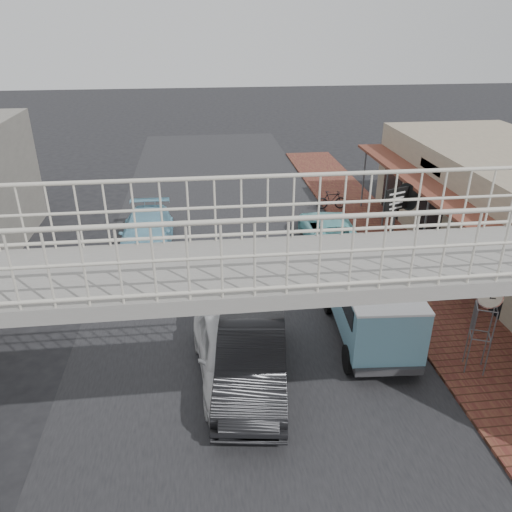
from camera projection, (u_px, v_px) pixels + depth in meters
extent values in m
plane|color=black|center=(250.00, 370.00, 13.55)|extent=(120.00, 120.00, 0.00)
cube|color=black|center=(250.00, 370.00, 13.55)|extent=(10.00, 60.00, 0.01)
cube|color=brown|center=(431.00, 298.00, 16.91)|extent=(3.00, 40.00, 0.10)
cube|color=brown|center=(465.00, 207.00, 16.69)|extent=(1.80, 18.00, 0.12)
cube|color=silver|center=(431.00, 167.00, 19.69)|extent=(0.08, 2.60, 0.90)
cube|color=gray|center=(276.00, 270.00, 7.75)|extent=(14.00, 2.00, 0.24)
cube|color=beige|center=(268.00, 208.00, 8.31)|extent=(14.00, 0.08, 1.10)
cube|color=beige|center=(287.00, 257.00, 6.61)|extent=(14.00, 0.08, 1.10)
imported|color=white|center=(231.00, 351.00, 13.04)|extent=(2.14, 4.62, 1.53)
imported|color=black|center=(251.00, 356.00, 12.81)|extent=(2.35, 5.10, 1.62)
imported|color=#76C9CD|center=(330.00, 230.00, 20.76)|extent=(2.33, 4.72, 1.29)
imported|color=#78B7D0|center=(146.00, 234.00, 20.22)|extent=(2.07, 5.02, 1.45)
cylinder|color=black|center=(329.00, 301.00, 16.07)|extent=(0.32, 0.80, 0.78)
cylinder|color=black|center=(383.00, 300.00, 16.14)|extent=(0.32, 0.80, 0.78)
cylinder|color=black|center=(350.00, 359.00, 13.35)|extent=(0.32, 0.80, 0.78)
cylinder|color=black|center=(414.00, 357.00, 13.43)|extent=(0.32, 0.80, 0.78)
cube|color=#679DB3|center=(374.00, 306.00, 14.05)|extent=(2.14, 3.70, 1.51)
cube|color=#679DB3|center=(356.00, 279.00, 16.02)|extent=(1.88, 1.13, 1.01)
cube|color=black|center=(375.00, 293.00, 13.87)|extent=(2.14, 3.03, 0.56)
cube|color=silver|center=(377.00, 281.00, 13.71)|extent=(2.17, 3.70, 0.07)
imported|color=black|center=(389.00, 265.00, 18.05)|extent=(1.78, 0.93, 0.89)
imported|color=black|center=(331.00, 200.00, 24.42)|extent=(1.52, 0.43, 0.91)
cylinder|color=#59595B|center=(469.00, 332.00, 13.29)|extent=(0.04, 0.04, 1.95)
cylinder|color=#59595B|center=(488.00, 335.00, 13.17)|extent=(0.04, 0.04, 1.95)
cylinder|color=#59595B|center=(471.00, 342.00, 12.89)|extent=(0.04, 0.04, 1.95)
cylinder|color=#59595B|center=(490.00, 345.00, 12.77)|extent=(0.04, 0.04, 1.95)
cylinder|color=silver|center=(490.00, 296.00, 12.47)|extent=(0.67, 0.45, 0.63)
cylinder|color=beige|center=(490.00, 298.00, 12.37)|extent=(0.52, 0.23, 0.56)
cylinder|color=beige|center=(489.00, 293.00, 12.57)|extent=(0.52, 0.23, 0.56)
cylinder|color=#59595B|center=(393.00, 224.00, 19.12)|extent=(0.10, 0.10, 2.79)
cube|color=black|center=(397.00, 199.00, 18.66)|extent=(1.09, 0.49, 0.87)
cone|color=black|center=(413.00, 196.00, 19.02)|extent=(0.93, 1.20, 1.06)
cube|color=white|center=(397.00, 201.00, 18.63)|extent=(0.71, 0.30, 0.58)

